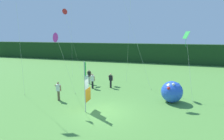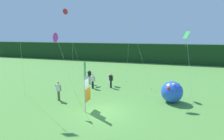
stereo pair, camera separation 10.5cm
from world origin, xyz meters
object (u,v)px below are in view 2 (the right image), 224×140
(kite_red_delta_3, at_px, (65,12))
(kite_magenta_delta_4, at_px, (57,38))
(banner_flag, at_px, (86,87))
(person_mid_field, at_px, (90,76))
(person_far_left, at_px, (111,80))
(kite_green_diamond_0, at_px, (187,39))
(inflatable_balloon, at_px, (172,92))
(person_near_banner, at_px, (59,91))
(person_far_right, at_px, (93,81))

(kite_red_delta_3, height_order, kite_magenta_delta_4, kite_red_delta_3)
(banner_flag, xyz_separation_m, kite_red_delta_3, (-7.60, 9.96, 6.84))
(person_mid_field, distance_m, kite_magenta_delta_4, 8.35)
(person_mid_field, height_order, kite_magenta_delta_4, kite_magenta_delta_4)
(person_far_left, relative_size, kite_green_diamond_0, 0.27)
(inflatable_balloon, bearing_deg, person_far_left, 157.20)
(person_mid_field, xyz_separation_m, kite_magenta_delta_4, (0.43, -6.95, 4.62))
(inflatable_balloon, height_order, kite_red_delta_3, kite_red_delta_3)
(kite_green_diamond_0, relative_size, kite_red_delta_3, 0.67)
(person_near_banner, height_order, person_far_left, person_near_banner)
(person_mid_field, distance_m, kite_green_diamond_0, 11.40)
(person_far_right, relative_size, kite_red_delta_3, 0.18)
(banner_flag, distance_m, person_mid_field, 8.17)
(person_far_right, xyz_separation_m, kite_magenta_delta_4, (-0.69, -5.28, 4.67))
(kite_green_diamond_0, distance_m, kite_red_delta_3, 15.65)
(person_far_left, height_order, kite_green_diamond_0, kite_green_diamond_0)
(person_near_banner, distance_m, person_far_left, 6.16)
(person_far_right, bearing_deg, kite_magenta_delta_4, -97.42)
(person_far_right, xyz_separation_m, inflatable_balloon, (8.25, -1.89, 0.05))
(person_far_left, relative_size, kite_red_delta_3, 0.18)
(kite_red_delta_3, bearing_deg, kite_green_diamond_0, -13.32)
(kite_green_diamond_0, bearing_deg, person_mid_field, 174.25)
(banner_flag, distance_m, kite_red_delta_3, 14.27)
(person_far_right, height_order, kite_green_diamond_0, kite_green_diamond_0)
(person_far_left, height_order, inflatable_balloon, inflatable_balloon)
(person_near_banner, distance_m, person_far_right, 4.65)
(kite_magenta_delta_4, bearing_deg, person_mid_field, 93.56)
(person_mid_field, bearing_deg, person_near_banner, -92.35)
(banner_flag, bearing_deg, kite_red_delta_3, 127.34)
(kite_green_diamond_0, bearing_deg, person_far_left, 178.51)
(person_far_left, xyz_separation_m, kite_magenta_delta_4, (-2.52, -6.09, 4.68))
(banner_flag, height_order, kite_green_diamond_0, kite_green_diamond_0)
(person_mid_field, xyz_separation_m, kite_green_diamond_0, (10.43, -1.05, 4.49))
(person_mid_field, distance_m, person_far_left, 3.07)
(banner_flag, xyz_separation_m, person_far_left, (-0.19, 6.63, -1.00))
(person_far_right, relative_size, inflatable_balloon, 0.89)
(inflatable_balloon, relative_size, kite_red_delta_3, 0.20)
(person_far_left, distance_m, kite_magenta_delta_4, 8.08)
(banner_flag, height_order, person_mid_field, banner_flag)
(inflatable_balloon, xyz_separation_m, kite_magenta_delta_4, (-8.94, -3.39, 4.61))
(kite_green_diamond_0, xyz_separation_m, kite_red_delta_3, (-14.89, 3.53, 3.29))
(banner_flag, distance_m, person_far_right, 6.24)
(person_near_banner, xyz_separation_m, person_far_left, (3.20, 5.26, -0.04))
(person_far_right, distance_m, kite_magenta_delta_4, 7.08)
(kite_magenta_delta_4, bearing_deg, inflatable_balloon, 20.79)
(inflatable_balloon, relative_size, kite_green_diamond_0, 0.30)
(person_mid_field, distance_m, kite_red_delta_3, 9.30)
(person_far_left, bearing_deg, person_mid_field, 163.82)
(person_near_banner, relative_size, person_far_right, 1.03)
(person_mid_field, bearing_deg, person_far_right, -56.09)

